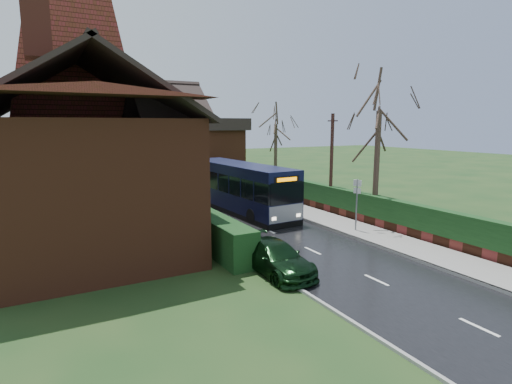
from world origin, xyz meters
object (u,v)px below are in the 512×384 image
telegraph_pole (331,164)px  bus_stop_sign (357,198)px  bus (240,188)px  car_silver (200,213)px  brick_house (87,154)px  car_green (275,257)px

telegraph_pole → bus_stop_sign: bearing=-117.8°
bus → bus_stop_sign: 8.34m
car_silver → bus_stop_sign: (6.80, -5.62, 1.25)m
bus → car_silver: size_ratio=2.72×
bus → telegraph_pole: (5.00, -3.27, 1.67)m
bus → car_silver: 4.26m
bus_stop_sign → brick_house: bearing=136.0°
bus_stop_sign → car_silver: bearing=118.6°
car_silver → bus: bearing=35.4°
brick_house → bus: brick_house is taller
car_silver → bus_stop_sign: bus_stop_sign is taller
bus → car_silver: (-3.60, -2.08, -0.92)m
car_silver → brick_house: bearing=-170.5°
car_silver → telegraph_pole: 9.06m
car_silver → car_green: car_silver is taller
car_green → bus_stop_sign: (6.90, 3.00, 1.31)m
brick_house → car_green: 10.75m
bus → car_green: (-3.70, -10.70, -0.99)m
telegraph_pole → bus: bearing=141.1°
brick_house → car_green: (5.83, -8.21, -3.76)m
brick_house → car_silver: (5.93, 0.41, -3.70)m
bus_stop_sign → telegraph_pole: telegraph_pole is taller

